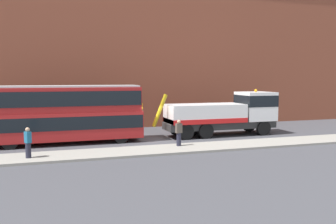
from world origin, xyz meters
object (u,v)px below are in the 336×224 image
object	(u,v)px
recovery_tow_truck	(225,113)
pedestrian_bystander	(179,133)
pedestrian_onlooker	(28,143)
double_decker_bus	(62,112)

from	to	relation	value
recovery_tow_truck	pedestrian_bystander	distance (m)	6.69
pedestrian_onlooker	pedestrian_bystander	xyz separation A→B (m)	(9.15, 0.79, 0.00)
double_decker_bus	pedestrian_bystander	bearing A→B (deg)	-28.73
recovery_tow_truck	pedestrian_onlooker	xyz separation A→B (m)	(-14.51, -4.72, -0.77)
recovery_tow_truck	double_decker_bus	size ratio (longest dim) A/B	0.92
double_decker_bus	recovery_tow_truck	bearing A→B (deg)	-0.01
pedestrian_bystander	double_decker_bus	bearing A→B (deg)	51.85
recovery_tow_truck	pedestrian_bystander	bearing A→B (deg)	-143.72
double_decker_bus	pedestrian_onlooker	size ratio (longest dim) A/B	6.46
pedestrian_onlooker	pedestrian_bystander	distance (m)	9.18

